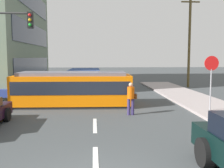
% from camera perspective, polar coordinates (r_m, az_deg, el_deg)
% --- Properties ---
extents(ground_plane, '(120.00, 120.00, 0.00)m').
position_cam_1_polar(ground_plane, '(15.48, -3.80, -5.16)').
color(ground_plane, '#3E4345').
extents(lane_stripe_1, '(0.16, 2.40, 0.01)m').
position_cam_1_polar(lane_stripe_1, '(7.77, -3.58, -16.48)').
color(lane_stripe_1, silver).
rests_on(lane_stripe_1, ground).
extents(lane_stripe_2, '(0.16, 2.40, 0.01)m').
position_cam_1_polar(lane_stripe_2, '(11.57, -3.73, -8.92)').
color(lane_stripe_2, silver).
rests_on(lane_stripe_2, ground).
extents(lane_stripe_3, '(0.16, 2.40, 0.01)m').
position_cam_1_polar(lane_stripe_3, '(22.11, -3.86, -1.81)').
color(lane_stripe_3, silver).
rests_on(lane_stripe_3, ground).
extents(lane_stripe_4, '(0.16, 2.40, 0.01)m').
position_cam_1_polar(lane_stripe_4, '(28.07, -3.89, -0.17)').
color(lane_stripe_4, silver).
rests_on(lane_stripe_4, ground).
extents(streetcar_tram, '(7.06, 2.74, 2.07)m').
position_cam_1_polar(streetcar_tram, '(16.07, -8.49, -0.93)').
color(streetcar_tram, orange).
rests_on(streetcar_tram, ground).
extents(city_bus, '(2.57, 5.44, 1.93)m').
position_cam_1_polar(city_bus, '(22.32, -5.97, 1.08)').
color(city_bus, navy).
rests_on(city_bus, ground).
extents(pedestrian_crossing, '(0.51, 0.36, 1.67)m').
position_cam_1_polar(pedestrian_crossing, '(13.41, 4.14, -2.78)').
color(pedestrian_crossing, '#332A59').
rests_on(pedestrian_crossing, ground).
extents(parked_sedan_far, '(2.04, 4.25, 1.19)m').
position_cam_1_polar(parked_sedan_far, '(20.81, -19.86, -0.91)').
color(parked_sedan_far, navy).
rests_on(parked_sedan_far, ground).
extents(stop_sign, '(0.76, 0.07, 2.88)m').
position_cam_1_polar(stop_sign, '(14.65, 20.78, 2.50)').
color(stop_sign, gray).
rests_on(stop_sign, sidewalk_curb_right).
extents(utility_pole_mid, '(1.80, 0.24, 8.82)m').
position_cam_1_polar(utility_pole_mid, '(26.85, 16.47, 9.14)').
color(utility_pole_mid, brown).
rests_on(utility_pole_mid, ground).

